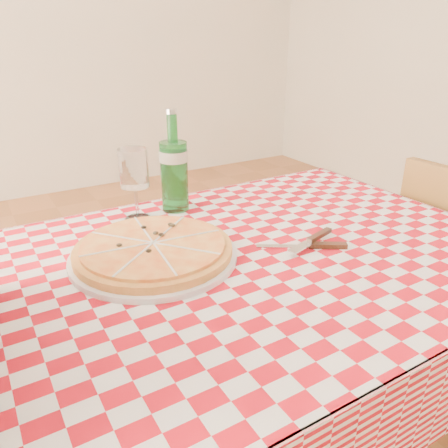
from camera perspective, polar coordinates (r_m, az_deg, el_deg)
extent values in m
cube|color=white|center=(3.79, -25.58, 24.02)|extent=(5.00, 0.02, 2.80)
cube|color=brown|center=(1.03, 2.68, -5.40)|extent=(1.20, 0.80, 0.04)
cylinder|color=brown|center=(1.40, -26.42, -18.18)|extent=(0.06, 0.06, 0.71)
cylinder|color=brown|center=(1.74, 11.22, -7.07)|extent=(0.06, 0.06, 0.71)
cube|color=#9D0915|center=(1.02, 2.70, -4.22)|extent=(1.30, 0.90, 0.01)
cylinder|color=brown|center=(1.83, 20.68, -12.54)|extent=(0.03, 0.03, 0.40)
cylinder|color=brown|center=(2.07, 26.61, -9.13)|extent=(0.03, 0.03, 0.40)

